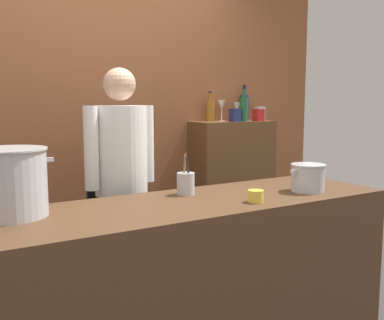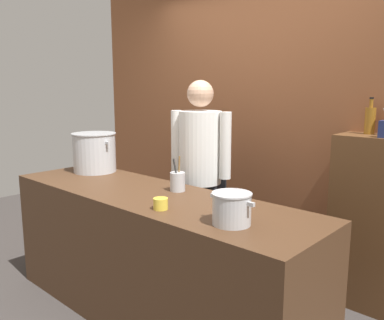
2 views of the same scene
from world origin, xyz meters
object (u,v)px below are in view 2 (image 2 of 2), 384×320
object	(u,v)px
stockpot_large	(94,152)
wine_bottle_amber	(370,120)
chef	(200,168)
stockpot_small	(232,208)
butter_jar	(161,204)
utensil_crock	(178,181)

from	to	relation	value
stockpot_large	wine_bottle_amber	size ratio (longest dim) A/B	1.61
chef	stockpot_small	size ratio (longest dim) A/B	6.06
stockpot_small	stockpot_large	bearing A→B (deg)	170.11
butter_jar	wine_bottle_amber	size ratio (longest dim) A/B	0.33
stockpot_large	wine_bottle_amber	world-z (taller)	wine_bottle_amber
utensil_crock	stockpot_large	bearing A→B (deg)	-179.48
stockpot_large	butter_jar	distance (m)	1.26
utensil_crock	butter_jar	bearing A→B (deg)	-58.61
butter_jar	wine_bottle_amber	bearing A→B (deg)	65.89
stockpot_large	butter_jar	xyz separation A→B (m)	(1.20, -0.36, -0.13)
chef	utensil_crock	world-z (taller)	chef
wine_bottle_amber	chef	bearing A→B (deg)	-151.01
stockpot_small	chef	bearing A→B (deg)	139.26
stockpot_large	chef	bearing A→B (deg)	32.74
stockpot_small	utensil_crock	world-z (taller)	utensil_crock
stockpot_small	butter_jar	xyz separation A→B (m)	(-0.46, -0.07, -0.05)
stockpot_large	wine_bottle_amber	bearing A→B (deg)	30.56
utensil_crock	wine_bottle_amber	bearing A→B (deg)	51.04
chef	stockpot_large	size ratio (longest dim) A/B	3.91
chef	utensil_crock	bearing A→B (deg)	100.46
stockpot_large	stockpot_small	size ratio (longest dim) A/B	1.55
stockpot_large	utensil_crock	bearing A→B (deg)	0.52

